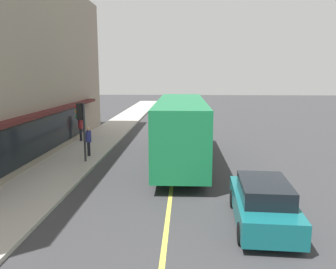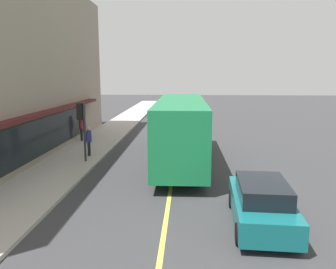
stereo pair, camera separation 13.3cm
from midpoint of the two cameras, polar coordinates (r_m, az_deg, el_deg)
The scene contains 8 objects.
ground at distance 21.04m, azimuth 1.47°, elevation -3.38°, with size 120.00×120.00×0.00m, color #38383A.
sidewalk at distance 21.96m, azimuth -13.78°, elevation -2.89°, with size 80.00×3.14×0.15m, color #B2ADA3.
lane_centre_stripe at distance 21.04m, azimuth 1.47°, elevation -3.37°, with size 36.00×0.16×0.01m, color #D8D14C.
bus at distance 18.77m, azimuth 2.37°, elevation 1.16°, with size 11.15×2.68×3.50m.
traffic_light at distance 19.04m, azimuth -14.11°, elevation 2.65°, with size 0.30×0.52×3.20m.
car_teal at distance 11.76m, azimuth 15.64°, elevation -11.00°, with size 4.39×2.04×1.52m.
pedestrian_mid_block at distance 20.44m, azimuth -12.91°, elevation -0.67°, with size 0.34×0.34×1.70m.
pedestrian_waiting at distance 25.22m, azimuth -14.12°, elevation 1.48°, with size 0.34×0.34×1.83m.
Camera 2 is at (-20.45, -0.69, 4.90)m, focal length 36.56 mm.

